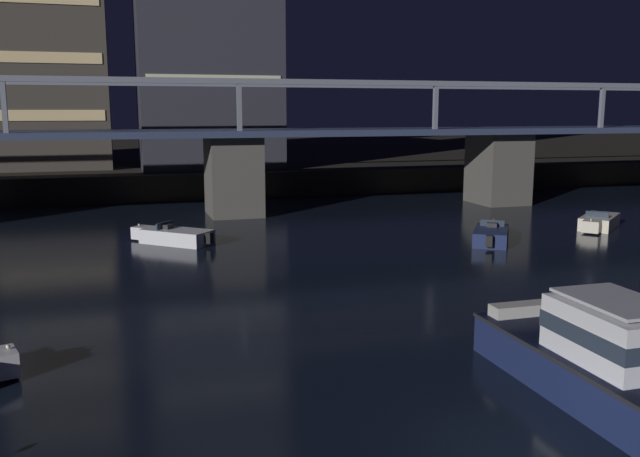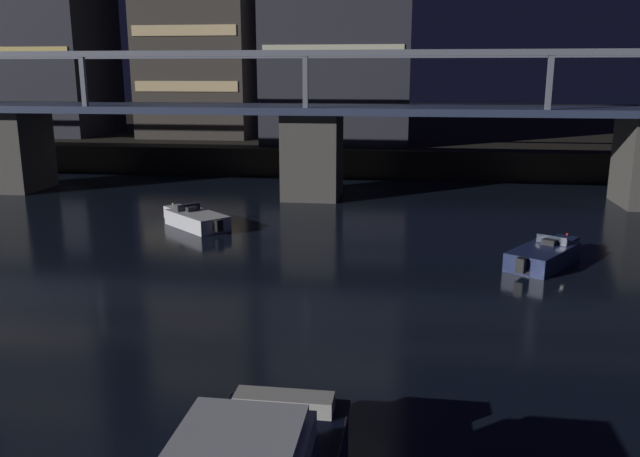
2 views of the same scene
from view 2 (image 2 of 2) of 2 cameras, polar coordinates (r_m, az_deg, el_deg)
name	(u,v)px [view 2 (image 2 of 2)]	position (r m, az deg, el deg)	size (l,w,h in m)	color
far_riverbank	(364,125)	(90.78, 3.84, 9.07)	(240.00, 80.00, 2.20)	black
river_bridge	(313,135)	(42.94, -0.65, 8.15)	(90.56, 6.40, 9.38)	#4C4944
tower_west_tall	(200,5)	(64.49, -10.44, 18.66)	(10.14, 10.03, 24.11)	#38332D
speedboat_near_center	(545,255)	(29.71, 19.10, -2.22)	(3.81, 4.78, 1.16)	#19234C
speedboat_near_right	(195,219)	(35.54, -10.89, 0.80)	(4.51, 4.25, 1.16)	silver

